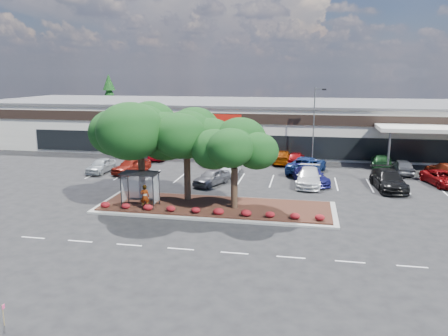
% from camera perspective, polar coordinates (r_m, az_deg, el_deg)
% --- Properties ---
extents(ground, '(160.00, 160.00, 0.00)m').
position_cam_1_polar(ground, '(29.24, 1.11, -7.87)').
color(ground, black).
rests_on(ground, ground).
extents(retail_store, '(80.40, 25.20, 6.25)m').
position_cam_1_polar(retail_store, '(61.53, 6.52, 5.77)').
color(retail_store, silver).
rests_on(retail_store, ground).
extents(landscape_island, '(18.00, 6.00, 0.26)m').
position_cam_1_polar(landscape_island, '(33.28, -1.13, -5.11)').
color(landscape_island, '#969691').
rests_on(landscape_island, ground).
extents(lane_markings, '(33.12, 20.06, 0.01)m').
position_cam_1_polar(lane_markings, '(39.10, 3.48, -2.65)').
color(lane_markings, silver).
rests_on(lane_markings, ground).
extents(shrub_row, '(17.00, 0.80, 0.50)m').
position_cam_1_polar(shrub_row, '(31.20, -1.93, -5.57)').
color(shrub_row, maroon).
rests_on(shrub_row, landscape_island).
extents(bus_shelter, '(2.75, 1.55, 2.59)m').
position_cam_1_polar(bus_shelter, '(33.27, -10.84, -1.44)').
color(bus_shelter, black).
rests_on(bus_shelter, landscape_island).
extents(island_tree_west, '(7.20, 7.20, 7.89)m').
position_cam_1_polar(island_tree_west, '(34.48, -10.80, 2.27)').
color(island_tree_west, black).
rests_on(island_tree_west, landscape_island).
extents(island_tree_mid, '(6.60, 6.60, 7.32)m').
position_cam_1_polar(island_tree_mid, '(34.08, -4.86, 1.84)').
color(island_tree_mid, black).
rests_on(island_tree_mid, landscape_island).
extents(island_tree_east, '(5.80, 5.80, 6.50)m').
position_cam_1_polar(island_tree_east, '(31.86, 1.37, 0.40)').
color(island_tree_east, black).
rests_on(island_tree_east, landscape_island).
extents(conifer_north_west, '(4.40, 4.40, 10.00)m').
position_cam_1_polar(conifer_north_west, '(80.99, -14.69, 8.32)').
color(conifer_north_west, black).
rests_on(conifer_north_west, ground).
extents(person_waiting, '(0.74, 0.56, 1.83)m').
position_cam_1_polar(person_waiting, '(32.69, -10.30, -3.72)').
color(person_waiting, '#594C47').
rests_on(person_waiting, landscape_island).
extents(light_pole, '(1.43, 0.64, 8.56)m').
position_cam_1_polar(light_pole, '(49.36, 11.72, 4.69)').
color(light_pole, '#969691').
rests_on(light_pole, ground).
extents(survey_stake, '(0.07, 0.14, 0.95)m').
position_cam_1_polar(survey_stake, '(20.65, -26.87, -16.44)').
color(survey_stake, '#9A8350').
rests_on(survey_stake, ground).
extents(car_0, '(1.84, 4.31, 1.45)m').
position_cam_1_polar(car_0, '(46.84, -15.78, 0.32)').
color(car_0, '#A1A8AC').
rests_on(car_0, ground).
extents(car_1, '(3.33, 5.01, 1.59)m').
position_cam_1_polar(car_1, '(45.66, -12.00, 0.30)').
color(car_1, maroon).
rests_on(car_1, ground).
extents(car_2, '(3.29, 4.60, 1.46)m').
position_cam_1_polar(car_2, '(40.11, -1.60, -1.19)').
color(car_2, '#53535A').
rests_on(car_2, ground).
extents(car_3, '(2.04, 5.17, 1.68)m').
position_cam_1_polar(car_3, '(44.44, 0.83, 0.30)').
color(car_3, silver).
rests_on(car_3, ground).
extents(car_4, '(2.39, 5.48, 1.57)m').
position_cam_1_polar(car_4, '(40.55, 11.03, -1.18)').
color(car_4, silver).
rests_on(car_4, ground).
extents(car_5, '(4.04, 5.52, 1.49)m').
position_cam_1_polar(car_5, '(41.38, 11.27, -0.98)').
color(car_5, navy).
rests_on(car_5, ground).
extents(car_6, '(2.91, 6.03, 1.69)m').
position_cam_1_polar(car_6, '(41.21, 20.69, -1.46)').
color(car_6, black).
rests_on(car_6, ground).
extents(car_7, '(3.31, 5.22, 1.34)m').
position_cam_1_polar(car_7, '(44.59, 26.62, -1.21)').
color(car_7, maroon).
rests_on(car_7, ground).
extents(car_9, '(3.01, 5.27, 1.69)m').
position_cam_1_polar(car_9, '(52.61, -8.67, 2.06)').
color(car_9, '#92040F').
rests_on(car_9, ground).
extents(car_10, '(2.63, 5.03, 1.35)m').
position_cam_1_polar(car_10, '(51.12, -0.13, 1.71)').
color(car_10, brown).
rests_on(car_10, ground).
extents(car_11, '(3.06, 5.10, 1.63)m').
position_cam_1_polar(car_11, '(48.99, -0.90, 1.40)').
color(car_11, '#910D05').
rests_on(car_11, ground).
extents(car_12, '(2.14, 5.15, 1.49)m').
position_cam_1_polar(car_12, '(50.05, 7.63, 1.45)').
color(car_12, '#833104').
rests_on(car_12, ground).
extents(car_13, '(2.05, 4.45, 1.48)m').
position_cam_1_polar(car_13, '(49.57, 9.37, 1.28)').
color(car_13, maroon).
rests_on(car_13, ground).
extents(car_14, '(4.54, 6.73, 1.71)m').
position_cam_1_polar(car_14, '(45.58, 10.74, 0.41)').
color(car_14, navy).
rests_on(car_14, ground).
extents(car_15, '(1.88, 4.50, 1.52)m').
position_cam_1_polar(car_15, '(48.01, 22.24, 0.18)').
color(car_15, '#56575D').
rests_on(car_15, ground).
extents(car_16, '(2.56, 5.21, 1.46)m').
position_cam_1_polar(car_16, '(50.47, 19.88, 0.89)').
color(car_16, '#1F5227').
rests_on(car_16, ground).
extents(car_17, '(3.41, 5.76, 1.57)m').
position_cam_1_polar(car_17, '(47.68, 27.02, -0.30)').
color(car_17, maroon).
rests_on(car_17, ground).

